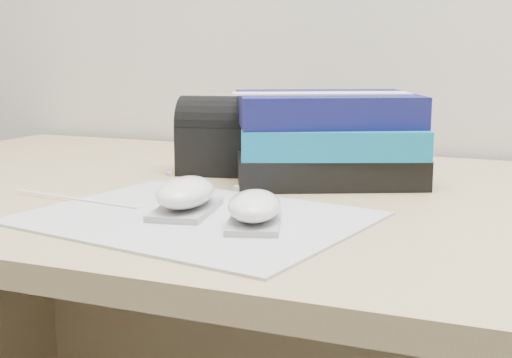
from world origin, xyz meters
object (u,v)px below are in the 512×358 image
at_px(desk, 337,341).
at_px(mouse_front, 254,209).
at_px(mouse_rear, 186,195).
at_px(pouch, 222,136).
at_px(book_stack, 327,137).

height_order(desk, mouse_front, mouse_front).
height_order(desk, mouse_rear, mouse_rear).
bearing_deg(desk, pouch, 169.28).
bearing_deg(pouch, book_stack, 2.42).
distance_m(book_stack, pouch, 0.17).
relative_size(desk, mouse_front, 13.58).
bearing_deg(pouch, mouse_front, -59.31).
bearing_deg(mouse_rear, book_stack, 72.67).
xyz_separation_m(book_stack, pouch, (-0.17, -0.01, -0.01)).
xyz_separation_m(desk, mouse_front, (-0.02, -0.26, 0.26)).
height_order(mouse_rear, mouse_front, mouse_rear).
xyz_separation_m(mouse_front, pouch, (-0.18, 0.30, 0.04)).
relative_size(mouse_rear, book_stack, 0.38).
distance_m(desk, book_stack, 0.30).
height_order(mouse_front, pouch, pouch).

